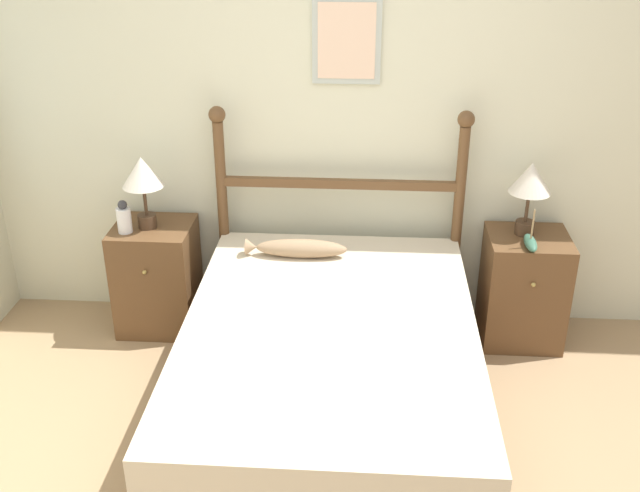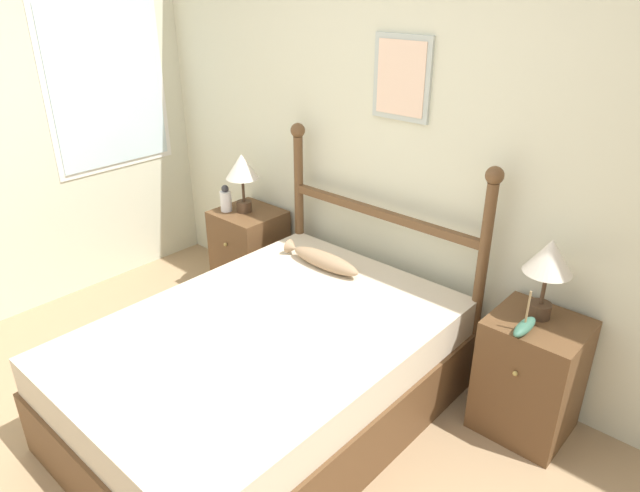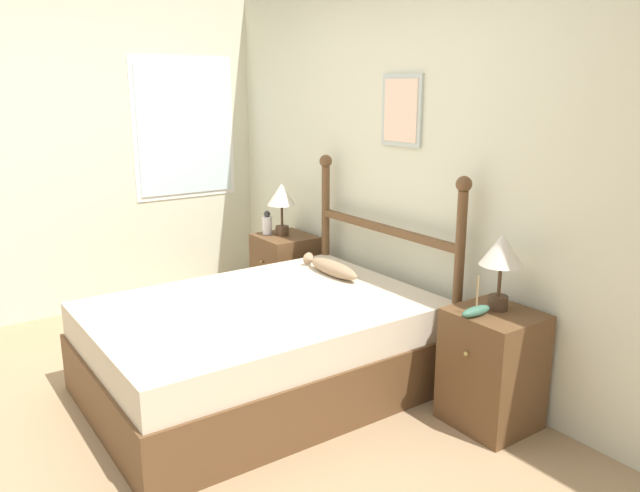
{
  "view_description": "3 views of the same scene",
  "coord_description": "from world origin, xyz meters",
  "px_view_note": "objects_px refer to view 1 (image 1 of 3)",
  "views": [
    {
      "loc": [
        0.11,
        -2.34,
        2.41
      ],
      "look_at": [
        -0.13,
        1.11,
        0.73
      ],
      "focal_mm": 42.0,
      "sensor_mm": 36.0,
      "label": 1
    },
    {
      "loc": [
        1.78,
        -0.98,
        2.16
      ],
      "look_at": [
        -0.11,
        1.12,
        0.82
      ],
      "focal_mm": 32.0,
      "sensor_mm": 36.0,
      "label": 2
    },
    {
      "loc": [
        3.02,
        -1.08,
        1.81
      ],
      "look_at": [
        -0.09,
        1.09,
        0.83
      ],
      "focal_mm": 35.0,
      "sensor_mm": 36.0,
      "label": 3
    }
  ],
  "objects_px": {
    "table_lamp_right": "(530,182)",
    "table_lamp_left": "(142,176)",
    "bed": "(329,374)",
    "fish_pillow": "(298,248)",
    "bottle": "(124,218)",
    "model_boat": "(530,242)",
    "nightstand_right": "(523,288)",
    "nightstand_left": "(157,276)"
  },
  "relations": [
    {
      "from": "nightstand_right",
      "to": "table_lamp_right",
      "type": "relative_size",
      "value": 1.55
    },
    {
      "from": "model_boat",
      "to": "nightstand_right",
      "type": "bearing_deg",
      "value": 79.04
    },
    {
      "from": "table_lamp_left",
      "to": "model_boat",
      "type": "distance_m",
      "value": 2.14
    },
    {
      "from": "model_boat",
      "to": "bottle",
      "type": "bearing_deg",
      "value": 178.83
    },
    {
      "from": "bottle",
      "to": "model_boat",
      "type": "height_order",
      "value": "model_boat"
    },
    {
      "from": "bed",
      "to": "model_boat",
      "type": "relative_size",
      "value": 9.09
    },
    {
      "from": "table_lamp_right",
      "to": "table_lamp_left",
      "type": "bearing_deg",
      "value": -178.6
    },
    {
      "from": "table_lamp_right",
      "to": "model_boat",
      "type": "xyz_separation_m",
      "value": [
        0.0,
        -0.17,
        -0.28
      ]
    },
    {
      "from": "fish_pillow",
      "to": "table_lamp_right",
      "type": "bearing_deg",
      "value": 8.74
    },
    {
      "from": "model_boat",
      "to": "fish_pillow",
      "type": "bearing_deg",
      "value": -179.1
    },
    {
      "from": "nightstand_left",
      "to": "model_boat",
      "type": "bearing_deg",
      "value": -3.59
    },
    {
      "from": "table_lamp_left",
      "to": "fish_pillow",
      "type": "bearing_deg",
      "value": -9.21
    },
    {
      "from": "nightstand_left",
      "to": "bottle",
      "type": "xyz_separation_m",
      "value": [
        -0.13,
        -0.09,
        0.41
      ]
    },
    {
      "from": "bed",
      "to": "fish_pillow",
      "type": "distance_m",
      "value": 0.79
    },
    {
      "from": "table_lamp_left",
      "to": "nightstand_right",
      "type": "bearing_deg",
      "value": 0.29
    },
    {
      "from": "table_lamp_left",
      "to": "bottle",
      "type": "distance_m",
      "value": 0.26
    },
    {
      "from": "table_lamp_left",
      "to": "bed",
      "type": "bearing_deg",
      "value": -37.32
    },
    {
      "from": "bed",
      "to": "model_boat",
      "type": "xyz_separation_m",
      "value": [
        1.04,
        0.7,
        0.4
      ]
    },
    {
      "from": "table_lamp_left",
      "to": "fish_pillow",
      "type": "height_order",
      "value": "table_lamp_left"
    },
    {
      "from": "nightstand_right",
      "to": "model_boat",
      "type": "xyz_separation_m",
      "value": [
        -0.03,
        -0.13,
        0.35
      ]
    },
    {
      "from": "table_lamp_right",
      "to": "fish_pillow",
      "type": "distance_m",
      "value": 1.31
    },
    {
      "from": "nightstand_right",
      "to": "bed",
      "type": "bearing_deg",
      "value": -141.82
    },
    {
      "from": "nightstand_right",
      "to": "model_boat",
      "type": "distance_m",
      "value": 0.38
    },
    {
      "from": "nightstand_left",
      "to": "nightstand_right",
      "type": "relative_size",
      "value": 1.0
    },
    {
      "from": "table_lamp_right",
      "to": "fish_pillow",
      "type": "bearing_deg",
      "value": -171.26
    },
    {
      "from": "table_lamp_left",
      "to": "fish_pillow",
      "type": "xyz_separation_m",
      "value": [
        0.87,
        -0.14,
        -0.34
      ]
    },
    {
      "from": "bed",
      "to": "fish_pillow",
      "type": "height_order",
      "value": "fish_pillow"
    },
    {
      "from": "table_lamp_right",
      "to": "model_boat",
      "type": "relative_size",
      "value": 1.92
    },
    {
      "from": "table_lamp_left",
      "to": "table_lamp_right",
      "type": "xyz_separation_m",
      "value": [
        2.12,
        0.05,
        0.0
      ]
    },
    {
      "from": "bed",
      "to": "table_lamp_left",
      "type": "relative_size",
      "value": 4.74
    },
    {
      "from": "nightstand_left",
      "to": "bed",
      "type": "bearing_deg",
      "value": -38.18
    },
    {
      "from": "nightstand_left",
      "to": "table_lamp_left",
      "type": "height_order",
      "value": "table_lamp_left"
    },
    {
      "from": "model_boat",
      "to": "fish_pillow",
      "type": "xyz_separation_m",
      "value": [
        -1.25,
        -0.02,
        -0.07
      ]
    },
    {
      "from": "nightstand_right",
      "to": "table_lamp_right",
      "type": "xyz_separation_m",
      "value": [
        -0.03,
        0.04,
        0.63
      ]
    },
    {
      "from": "bed",
      "to": "table_lamp_left",
      "type": "distance_m",
      "value": 1.52
    },
    {
      "from": "bottle",
      "to": "fish_pillow",
      "type": "height_order",
      "value": "bottle"
    },
    {
      "from": "bed",
      "to": "bottle",
      "type": "xyz_separation_m",
      "value": [
        -1.19,
        0.75,
        0.46
      ]
    },
    {
      "from": "nightstand_right",
      "to": "table_lamp_left",
      "type": "bearing_deg",
      "value": -179.71
    },
    {
      "from": "nightstand_left",
      "to": "model_boat",
      "type": "height_order",
      "value": "model_boat"
    },
    {
      "from": "nightstand_left",
      "to": "table_lamp_right",
      "type": "distance_m",
      "value": 2.19
    },
    {
      "from": "nightstand_right",
      "to": "fish_pillow",
      "type": "relative_size",
      "value": 1.16
    },
    {
      "from": "nightstand_right",
      "to": "fish_pillow",
      "type": "distance_m",
      "value": 1.32
    }
  ]
}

